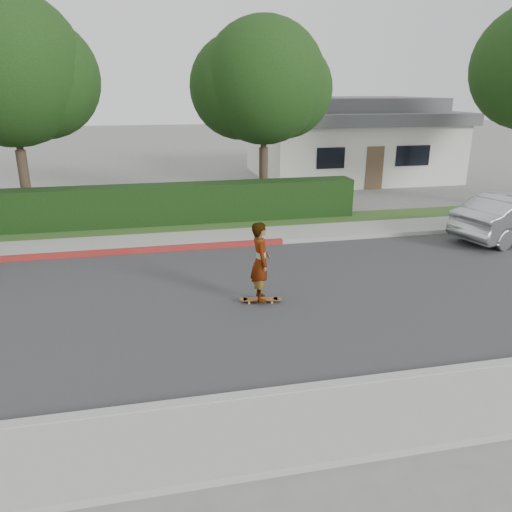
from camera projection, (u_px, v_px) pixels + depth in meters
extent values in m
plane|color=slate|center=(286.00, 295.00, 12.21)|extent=(120.00, 120.00, 0.00)
cube|color=#2D2D30|center=(286.00, 295.00, 12.21)|extent=(60.00, 8.00, 0.01)
cube|color=#9E9E99|center=(351.00, 385.00, 8.39)|extent=(60.00, 0.20, 0.15)
cube|color=gray|center=(373.00, 418.00, 7.56)|extent=(60.00, 1.60, 0.12)
cube|color=#9E9E99|center=(252.00, 243.00, 15.98)|extent=(60.00, 0.20, 0.15)
cube|color=maroon|center=(89.00, 254.00, 14.98)|extent=(12.00, 0.21, 0.15)
cube|color=gray|center=(246.00, 236.00, 16.82)|extent=(60.00, 1.60, 0.12)
cube|color=#2D4C1E|center=(238.00, 224.00, 18.30)|extent=(60.00, 1.60, 0.10)
cube|color=black|center=(153.00, 206.00, 18.04)|extent=(15.00, 1.00, 1.50)
cylinder|color=#33261C|center=(26.00, 188.00, 18.15)|extent=(0.36, 0.36, 2.70)
cylinder|color=#33261C|center=(17.00, 131.00, 17.50)|extent=(0.24, 0.24, 2.25)
sphere|color=black|center=(8.00, 69.00, 16.85)|extent=(5.20, 5.20, 5.20)
sphere|color=black|center=(39.00, 79.00, 17.40)|extent=(4.16, 4.16, 4.16)
cylinder|color=#33261C|center=(263.00, 179.00, 20.44)|extent=(0.36, 0.36, 2.52)
cylinder|color=#33261C|center=(264.00, 131.00, 19.83)|extent=(0.24, 0.24, 2.10)
sphere|color=black|center=(264.00, 81.00, 19.22)|extent=(4.80, 4.80, 4.80)
sphere|color=black|center=(242.00, 87.00, 19.50)|extent=(4.08, 4.08, 4.08)
sphere|color=black|center=(284.00, 89.00, 19.77)|extent=(3.84, 3.84, 3.84)
cube|color=beige|center=(348.00, 149.00, 28.13)|extent=(10.00, 8.00, 3.00)
cube|color=#4C4C51|center=(350.00, 116.00, 27.56)|extent=(10.60, 8.60, 0.60)
cube|color=#4C4C51|center=(350.00, 105.00, 27.36)|extent=(8.40, 6.40, 0.80)
cube|color=black|center=(331.00, 158.00, 23.88)|extent=(1.40, 0.06, 1.00)
cube|color=black|center=(413.00, 156.00, 24.74)|extent=(1.80, 0.06, 1.00)
cube|color=brown|center=(374.00, 168.00, 24.52)|extent=(0.90, 0.06, 2.10)
cylinder|color=#B48631|center=(249.00, 303.00, 11.66)|extent=(0.06, 0.04, 0.05)
cylinder|color=#B48631|center=(249.00, 300.00, 11.81)|extent=(0.06, 0.04, 0.05)
cylinder|color=#B48631|center=(272.00, 302.00, 11.68)|extent=(0.06, 0.04, 0.05)
cylinder|color=#B48631|center=(272.00, 300.00, 11.83)|extent=(0.06, 0.04, 0.05)
cube|color=silver|center=(249.00, 300.00, 11.72)|extent=(0.07, 0.17, 0.02)
cube|color=silver|center=(272.00, 300.00, 11.74)|extent=(0.07, 0.17, 0.02)
cube|color=maroon|center=(260.00, 299.00, 11.73)|extent=(0.83, 0.33, 0.02)
cylinder|color=maroon|center=(243.00, 299.00, 11.71)|extent=(0.23, 0.23, 0.02)
cylinder|color=maroon|center=(277.00, 299.00, 11.74)|extent=(0.23, 0.23, 0.02)
imported|color=white|center=(261.00, 261.00, 11.43)|extent=(0.49, 0.71, 1.86)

